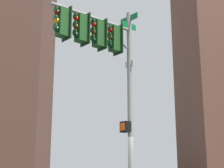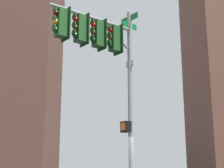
# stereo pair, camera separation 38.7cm
# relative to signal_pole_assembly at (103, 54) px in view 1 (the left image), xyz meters

# --- Properties ---
(signal_pole_assembly) EXTENTS (3.19, 2.61, 7.47)m
(signal_pole_assembly) POSITION_rel_signal_pole_assembly_xyz_m (0.00, 0.00, 0.00)
(signal_pole_assembly) COLOR gray
(signal_pole_assembly) RESTS_ON ground_plane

